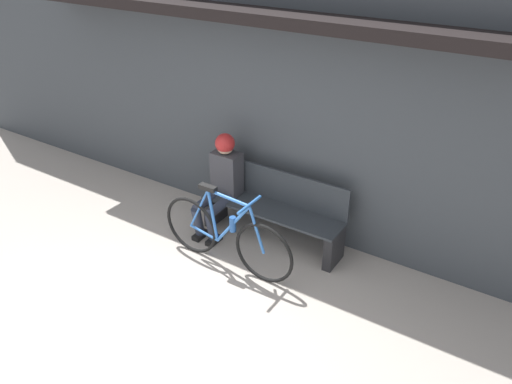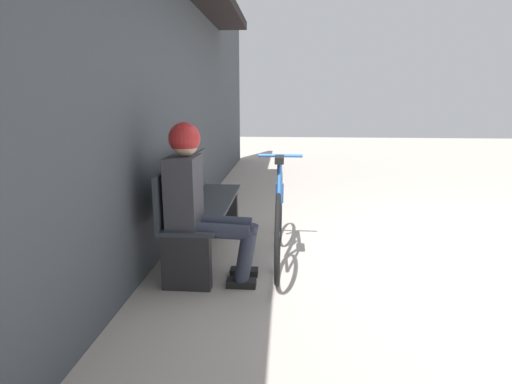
{
  "view_description": "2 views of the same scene",
  "coord_description": "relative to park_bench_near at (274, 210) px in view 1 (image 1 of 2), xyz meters",
  "views": [
    {
      "loc": [
        2.65,
        -1.95,
        3.39
      ],
      "look_at": [
        0.08,
        2.02,
        0.73
      ],
      "focal_mm": 35.0,
      "sensor_mm": 36.0,
      "label": 1
    },
    {
      "loc": [
        -3.32,
        1.52,
        1.36
      ],
      "look_at": [
        -0.06,
        1.77,
        0.61
      ],
      "focal_mm": 28.0,
      "sensor_mm": 36.0,
      "label": 2
    }
  ],
  "objects": [
    {
      "name": "person_seated",
      "position": [
        -0.64,
        -0.12,
        0.29
      ],
      "size": [
        0.34,
        0.66,
        1.21
      ],
      "color": "#2D3342",
      "rests_on": "ground_plane"
    },
    {
      "name": "storefront_wall",
      "position": [
        -0.15,
        0.36,
        1.26
      ],
      "size": [
        12.0,
        0.56,
        3.2
      ],
      "color": "#3D4247",
      "rests_on": "ground_plane"
    },
    {
      "name": "bicycle",
      "position": [
        -0.17,
        -0.72,
        -0.01
      ],
      "size": [
        1.65,
        0.4,
        0.93
      ],
      "color": "black",
      "rests_on": "ground_plane"
    },
    {
      "name": "ground_plane",
      "position": [
        -0.15,
        -2.29,
        -0.4
      ],
      "size": [
        24.0,
        24.0,
        0.0
      ],
      "primitive_type": "plane",
      "color": "#ADA399"
    },
    {
      "name": "park_bench_near",
      "position": [
        0.0,
        0.0,
        0.0
      ],
      "size": [
        1.71,
        0.42,
        0.84
      ],
      "color": "#2D3338",
      "rests_on": "ground_plane"
    }
  ]
}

